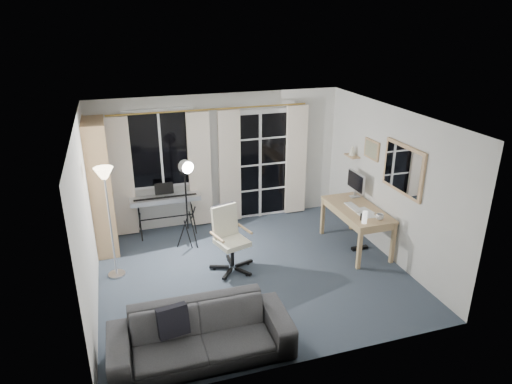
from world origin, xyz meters
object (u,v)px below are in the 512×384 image
studio_light (186,177)px  desk (357,213)px  torchiere_lamp (106,190)px  monitor (356,182)px  mug (380,216)px  keyboard_piano (165,200)px  office_chair (228,232)px  bookshelf (98,189)px  sofa (200,327)px

studio_light → desk: size_ratio=1.18×
torchiere_lamp → monitor: bearing=2.1°
monitor → mug: bearing=-96.5°
keyboard_piano → studio_light: bearing=-66.3°
office_chair → desk: bearing=-17.3°
bookshelf → studio_light: (1.36, -0.53, 0.24)m
office_chair → monitor: 2.45m
studio_light → bookshelf: bearing=136.1°
studio_light → sofa: size_ratio=0.77×
bookshelf → torchiere_lamp: bearing=-82.3°
torchiere_lamp → office_chair: (1.68, -0.27, -0.79)m
torchiere_lamp → studio_light: 1.31m
torchiere_lamp → keyboard_piano: torchiere_lamp is taller
torchiere_lamp → monitor: size_ratio=3.31×
sofa → monitor: bearing=36.3°
office_chair → desk: 2.18m
bookshelf → office_chair: (1.83, -1.29, -0.44)m
torchiere_lamp → mug: (3.96, -0.80, -0.60)m
torchiere_lamp → office_chair: size_ratio=1.71×
desk → monitor: 0.61m
keyboard_piano → studio_light: size_ratio=0.76×
bookshelf → torchiere_lamp: size_ratio=1.27×
torchiere_lamp → desk: 3.94m
sofa → office_chair: bearing=67.5°
mug → keyboard_piano: bearing=147.4°
office_chair → monitor: (2.38, 0.42, 0.40)m
torchiere_lamp → keyboard_piano: 1.63m
bookshelf → studio_light: 1.48m
desk → sofa: (-2.98, -1.80, -0.23)m
torchiere_lamp → studio_light: size_ratio=1.08×
keyboard_piano → bookshelf: bearing=-173.1°
bookshelf → desk: (4.01, -1.32, -0.40)m
torchiere_lamp → keyboard_piano: (0.92, 1.14, -0.71)m
monitor → torchiere_lamp: bearing=-178.6°
torchiere_lamp → studio_light: bearing=21.8°
bookshelf → studio_light: bookshelf is taller
desk → sofa: 3.48m
bookshelf → sofa: 3.35m
keyboard_piano → monitor: 3.31m
studio_light → office_chair: 1.12m
keyboard_piano → monitor: size_ratio=2.34×
keyboard_piano → monitor: (3.14, -1.00, 0.33)m
desk → monitor: size_ratio=2.61×
bookshelf → mug: bookshelf is taller
bookshelf → office_chair: bearing=-35.8°
torchiere_lamp → keyboard_piano: size_ratio=1.42×
bookshelf → desk: size_ratio=1.61×
bookshelf → keyboard_piano: bookshelf is taller
mug → sofa: (-3.08, -1.30, -0.37)m
studio_light → monitor: (2.85, -0.33, -0.28)m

